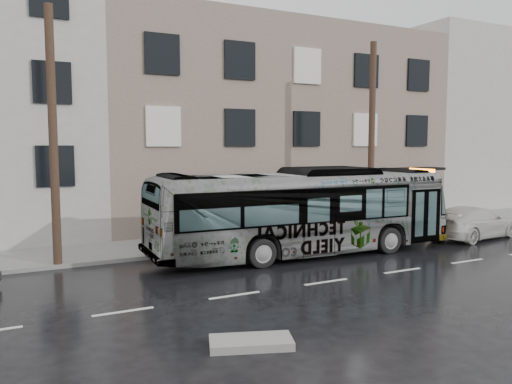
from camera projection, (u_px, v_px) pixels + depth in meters
ground at (287, 265)px, 18.16m from camera, size 120.00×120.00×0.00m
sidewalk at (232, 240)px, 22.51m from camera, size 90.00×3.60×0.15m
building_taupe at (255, 127)px, 31.18m from camera, size 20.00×12.00×11.00m
building_filler at (469, 124)px, 39.58m from camera, size 18.00×12.00×12.00m
utility_pole_front at (372, 139)px, 23.55m from camera, size 0.30×0.30×9.00m
utility_pole_rear at (53, 137)px, 17.32m from camera, size 0.30×0.30×9.00m
sign_post at (388, 207)px, 24.35m from camera, size 0.06×0.06×2.40m
bus at (303, 212)px, 19.76m from camera, size 12.51×3.29×3.46m
white_sedan at (473, 222)px, 23.38m from camera, size 5.42×2.77×1.51m
slush_pile at (251, 343)px, 10.82m from camera, size 1.96×1.35×0.18m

